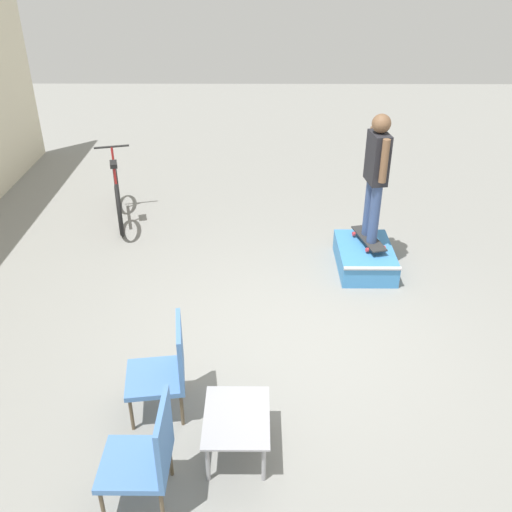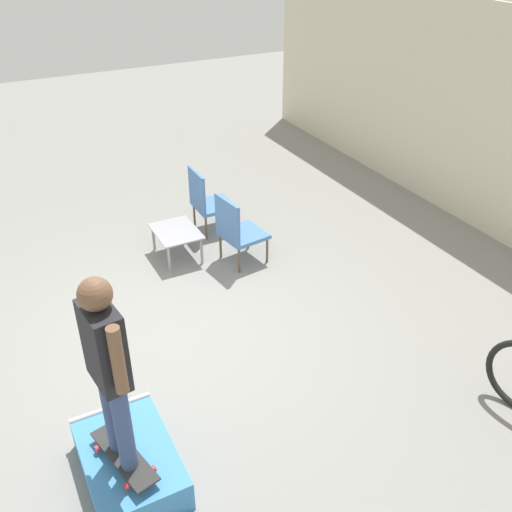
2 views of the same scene
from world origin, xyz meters
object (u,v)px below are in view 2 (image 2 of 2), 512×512
(patio_chair_left, at_px, (207,200))
(patio_chair_right, at_px, (237,229))
(skate_ramp_box, at_px, (130,463))
(person_skater, at_px, (107,361))
(skateboard_on_ramp, at_px, (124,456))
(coffee_table, at_px, (176,234))

(patio_chair_left, distance_m, patio_chair_right, 0.97)
(skate_ramp_box, bearing_deg, patio_chair_left, 148.04)
(skate_ramp_box, relative_size, patio_chair_left, 1.15)
(skate_ramp_box, relative_size, person_skater, 0.66)
(skate_ramp_box, height_order, person_skater, person_skater)
(skateboard_on_ramp, xyz_separation_m, patio_chair_right, (-2.68, 2.26, 0.12))
(skate_ramp_box, height_order, patio_chair_right, patio_chair_right)
(patio_chair_left, xyz_separation_m, patio_chair_right, (0.97, 0.00, 0.00))
(coffee_table, height_order, patio_chair_right, patio_chair_right)
(skate_ramp_box, height_order, coffee_table, coffee_table)
(skate_ramp_box, relative_size, patio_chair_right, 1.15)
(person_skater, distance_m, coffee_table, 3.70)
(skateboard_on_ramp, height_order, coffee_table, coffee_table)
(coffee_table, bearing_deg, person_skater, -27.00)
(skate_ramp_box, xyz_separation_m, patio_chair_right, (-2.58, 2.21, 0.35))
(skate_ramp_box, xyz_separation_m, coffee_table, (-3.07, 1.57, 0.19))
(coffee_table, xyz_separation_m, patio_chair_left, (-0.48, 0.64, 0.15))
(coffee_table, relative_size, patio_chair_right, 0.76)
(person_skater, xyz_separation_m, patio_chair_right, (-2.68, 2.26, -0.85))
(patio_chair_right, bearing_deg, skateboard_on_ramp, 132.05)
(patio_chair_left, bearing_deg, patio_chair_right, -179.77)
(skateboard_on_ramp, relative_size, coffee_table, 1.07)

